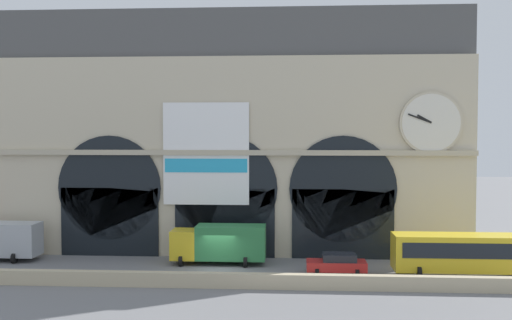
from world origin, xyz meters
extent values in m
plane|color=slate|center=(0.00, 0.00, 0.00)|extent=(200.00, 200.00, 0.00)
cube|color=#BCAD8C|center=(0.00, -4.81, 0.50)|extent=(90.00, 0.70, 1.01)
cube|color=beige|center=(0.00, 7.55, 8.44)|extent=(41.41, 5.09, 16.89)
cube|color=#4C4C4C|center=(0.00, 7.85, 18.96)|extent=(41.41, 4.49, 4.14)
cube|color=black|center=(-9.86, 4.95, 2.91)|extent=(8.43, 0.20, 5.82)
cylinder|color=black|center=(-9.86, 4.95, 5.82)|extent=(8.87, 0.20, 8.87)
cube|color=black|center=(0.00, 4.95, 2.91)|extent=(8.43, 0.20, 5.82)
cylinder|color=black|center=(0.00, 4.95, 5.82)|extent=(8.87, 0.20, 8.87)
cube|color=black|center=(9.86, 4.95, 2.91)|extent=(8.43, 0.20, 5.82)
cylinder|color=black|center=(9.86, 4.95, 5.82)|extent=(8.87, 0.20, 8.87)
cylinder|color=beige|center=(16.93, 4.85, 11.31)|extent=(5.09, 0.25, 5.09)
cylinder|color=silver|center=(16.93, 4.73, 11.31)|extent=(4.71, 0.06, 4.71)
cube|color=black|center=(16.37, 4.67, 11.62)|extent=(1.21, 0.04, 0.76)
cube|color=black|center=(16.00, 4.65, 11.66)|extent=(1.92, 0.04, 0.82)
cube|color=white|center=(-1.55, 4.83, 8.74)|extent=(7.23, 0.12, 8.56)
cube|color=#26A5D8|center=(-1.55, 4.75, 7.76)|extent=(6.94, 0.04, 1.15)
cube|color=#B6AB91|center=(0.00, 4.85, 8.84)|extent=(41.41, 0.50, 0.44)
cube|color=#ADB2B7|center=(-17.86, 2.56, 1.77)|extent=(5.50, 2.30, 2.70)
cylinder|color=black|center=(-16.61, 1.53, 0.42)|extent=(0.28, 0.84, 0.84)
cylinder|color=black|center=(-16.61, 3.60, 0.42)|extent=(0.28, 0.84, 0.84)
cube|color=gold|center=(-2.95, 2.38, 1.57)|extent=(2.00, 2.30, 2.30)
cube|color=#2D7A42|center=(0.80, 2.38, 1.77)|extent=(5.50, 2.30, 2.70)
cylinder|color=black|center=(-3.05, 1.35, 0.42)|extent=(0.28, 0.84, 0.84)
cylinder|color=black|center=(-3.05, 3.42, 0.42)|extent=(0.28, 0.84, 0.84)
cylinder|color=black|center=(2.05, 1.35, 0.42)|extent=(0.28, 0.84, 0.84)
cylinder|color=black|center=(2.05, 3.42, 0.42)|extent=(0.28, 0.84, 0.84)
cube|color=red|center=(8.96, -0.47, 0.65)|extent=(4.40, 1.80, 0.70)
cube|color=black|center=(9.18, -0.47, 1.27)|extent=(2.46, 1.62, 0.55)
cylinder|color=black|center=(7.50, -1.28, 0.30)|extent=(0.28, 0.60, 0.60)
cylinder|color=black|center=(7.50, 0.34, 0.30)|extent=(0.28, 0.60, 0.60)
cylinder|color=black|center=(10.41, -1.28, 0.30)|extent=(0.28, 0.60, 0.60)
cylinder|color=black|center=(10.41, 0.34, 0.30)|extent=(0.28, 0.60, 0.60)
cube|color=gold|center=(18.56, -0.73, 1.80)|extent=(11.00, 2.50, 2.60)
cube|color=black|center=(18.56, -2.00, 2.15)|extent=(10.12, 0.04, 1.10)
cylinder|color=black|center=(14.71, -1.85, 0.50)|extent=(0.28, 1.00, 1.00)
cylinder|color=black|center=(14.71, 0.40, 0.50)|extent=(0.28, 1.00, 1.00)
camera|label=1|loc=(5.79, -43.94, 10.46)|focal=41.29mm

